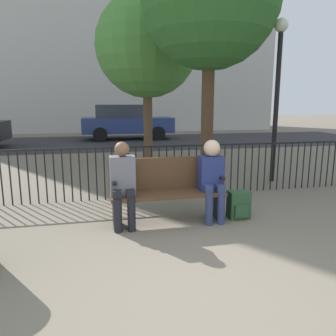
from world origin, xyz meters
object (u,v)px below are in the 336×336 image
Objects in this scene: seated_person_0 at (123,181)px; seated_person_1 at (212,175)px; lamp_post at (278,75)px; backpack at (239,205)px; parked_car_0 at (126,121)px; tree_0 at (147,46)px; park_bench at (167,188)px.

seated_person_0 is 1.00× the size of seated_person_1.
lamp_post is at bearing 31.24° from seated_person_0.
backpack is (1.70, -0.00, -0.46)m from seated_person_0.
parked_car_0 is (-0.28, 11.30, 0.16)m from seated_person_1.
tree_0 is at bearing -87.86° from parked_car_0.
lamp_post is (2.78, 1.94, 1.77)m from park_bench.
lamp_post is at bearing -75.29° from parked_car_0.
parked_car_0 is at bearing 104.71° from lamp_post.
lamp_post is at bearing 43.98° from seated_person_1.
seated_person_1 is at bearing -88.60° from parked_car_0.
lamp_post is at bearing 50.47° from backpack.
park_bench is 0.48× the size of lamp_post.
seated_person_0 reaches higher than backpack.
parked_car_0 is at bearing 92.14° from tree_0.
seated_person_1 is at bearing -11.48° from park_bench.
backpack is at bearing -6.95° from park_bench.
parked_car_0 reaches higher than backpack.
seated_person_0 is 4.30m from lamp_post.
seated_person_0 is 2.87× the size of backpack.
lamp_post is at bearing -58.33° from tree_0.
seated_person_1 is at bearing 0.00° from seated_person_0.
backpack is at bearing -0.24° from seated_person_1.
park_bench is 0.33× the size of tree_0.
park_bench is 1.37× the size of seated_person_0.
seated_person_0 is at bearing -95.02° from parked_car_0.
seated_person_0 is 0.35× the size of lamp_post.
seated_person_0 is 0.24× the size of tree_0.
tree_0 is (-0.50, 5.66, 3.13)m from backpack.
seated_person_1 is 0.64m from backpack.
lamp_post is (2.15, 2.07, 1.58)m from seated_person_1.
backpack is 6.49m from tree_0.
parked_car_0 is (-0.21, 5.64, -2.49)m from tree_0.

